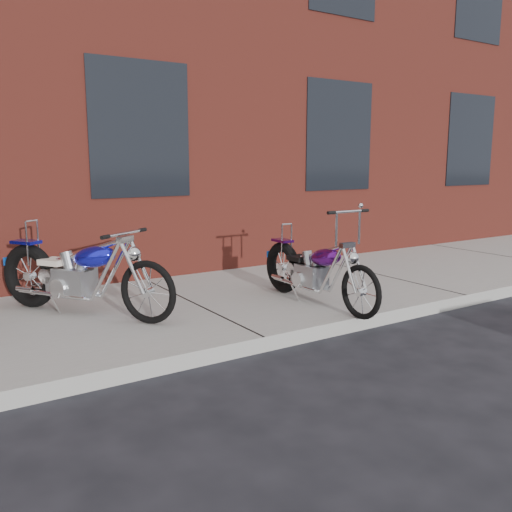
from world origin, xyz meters
TOP-DOWN VIEW (x-y plane):
  - ground at (0.00, 0.00)m, footprint 120.00×120.00m
  - sidewalk at (0.00, 1.50)m, footprint 22.00×3.00m
  - building_brick at (0.00, 8.00)m, footprint 22.00×10.00m
  - chopper_purple at (1.18, 0.71)m, footprint 0.49×2.01m
  - chopper_blue at (-1.22, 1.71)m, footprint 1.35×1.95m

SIDE VIEW (x-z plane):
  - ground at x=0.00m, z-range 0.00..0.00m
  - sidewalk at x=0.00m, z-range 0.00..0.15m
  - chopper_purple at x=1.18m, z-range -0.05..1.08m
  - chopper_blue at x=-1.22m, z-range 0.07..1.05m
  - building_brick at x=0.00m, z-range 0.00..8.00m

